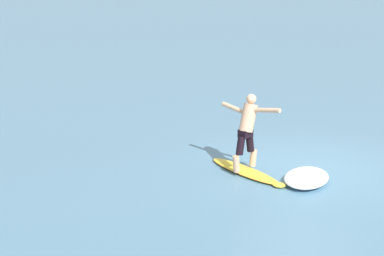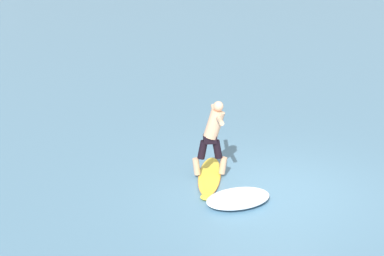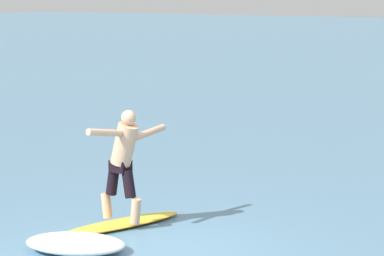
% 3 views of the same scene
% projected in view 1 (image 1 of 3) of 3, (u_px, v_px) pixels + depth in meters
% --- Properties ---
extents(ground_plane, '(200.00, 200.00, 0.00)m').
position_uv_depth(ground_plane, '(309.00, 168.00, 13.30)').
color(ground_plane, teal).
extents(surfboard, '(0.90, 2.16, 0.22)m').
position_uv_depth(surfboard, '(246.00, 171.00, 13.00)').
color(surfboard, yellow).
rests_on(surfboard, ground).
extents(surfer, '(0.72, 1.47, 1.54)m').
position_uv_depth(surfer, '(248.00, 126.00, 12.82)').
color(surfer, tan).
rests_on(surfer, surfboard).
extents(wave_foam_at_tail, '(1.47, 1.20, 0.20)m').
position_uv_depth(wave_foam_at_tail, '(306.00, 178.00, 12.46)').
color(wave_foam_at_tail, white).
rests_on(wave_foam_at_tail, ground).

